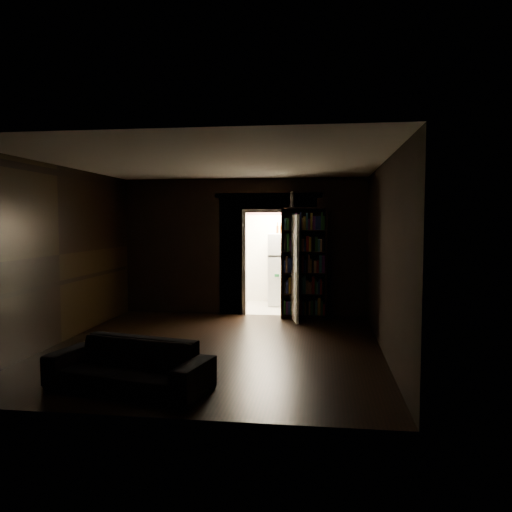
{
  "coord_description": "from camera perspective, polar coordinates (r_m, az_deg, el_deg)",
  "views": [
    {
      "loc": [
        1.6,
        -7.35,
        1.93
      ],
      "look_at": [
        0.51,
        0.9,
        1.34
      ],
      "focal_mm": 35.0,
      "sensor_mm": 36.0,
      "label": 1
    }
  ],
  "objects": [
    {
      "name": "kitchen_alcove",
      "position": [
        11.29,
        1.95,
        0.36
      ],
      "size": [
        2.2,
        1.8,
        2.6
      ],
      "color": "beige",
      "rests_on": "ground"
    },
    {
      "name": "room_walls",
      "position": [
        8.58,
        -3.28,
        2.36
      ],
      "size": [
        5.02,
        5.61,
        2.84
      ],
      "color": "black",
      "rests_on": "ground"
    },
    {
      "name": "bottles",
      "position": [
        11.43,
        3.75,
        3.23
      ],
      "size": [
        0.61,
        0.22,
        0.25
      ],
      "primitive_type": "cube",
      "rotation": [
        0.0,
        0.0,
        -0.24
      ],
      "color": "black",
      "rests_on": "refrigerator"
    },
    {
      "name": "refrigerator",
      "position": [
        11.46,
        3.36,
        -1.52
      ],
      "size": [
        0.88,
        0.84,
        1.65
      ],
      "primitive_type": "cube",
      "rotation": [
        0.0,
        0.0,
        0.25
      ],
      "color": "white",
      "rests_on": "ground"
    },
    {
      "name": "bookshelf",
      "position": [
        9.94,
        5.51,
        -0.79
      ],
      "size": [
        0.95,
        0.63,
        2.2
      ],
      "primitive_type": "cube",
      "rotation": [
        0.0,
        0.0,
        -0.38
      ],
      "color": "black",
      "rests_on": "ground"
    },
    {
      "name": "figurine",
      "position": [
        9.96,
        4.13,
        6.47
      ],
      "size": [
        0.11,
        0.11,
        0.32
      ],
      "primitive_type": "cube",
      "rotation": [
        0.0,
        0.0,
        0.08
      ],
      "color": "white",
      "rests_on": "bookshelf"
    },
    {
      "name": "door",
      "position": [
        9.72,
        4.36,
        -1.33
      ],
      "size": [
        0.24,
        0.84,
        2.05
      ],
      "primitive_type": "cube",
      "rotation": [
        0.0,
        0.0,
        1.8
      ],
      "color": "silver",
      "rests_on": "ground"
    },
    {
      "name": "ground",
      "position": [
        7.76,
        -4.66,
        -10.38
      ],
      "size": [
        5.5,
        5.5,
        0.0
      ],
      "primitive_type": "plane",
      "color": "black",
      "rests_on": "ground"
    },
    {
      "name": "sofa",
      "position": [
        6.02,
        -14.34,
        -11.17
      ],
      "size": [
        2.02,
        1.21,
        0.73
      ],
      "primitive_type": "imported",
      "rotation": [
        0.0,
        0.0,
        -0.22
      ],
      "color": "black",
      "rests_on": "ground"
    }
  ]
}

